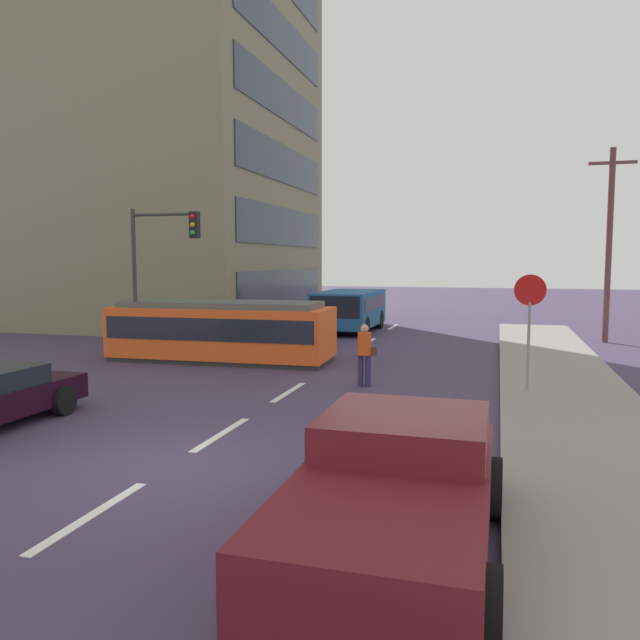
# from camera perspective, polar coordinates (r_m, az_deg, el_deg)

# --- Properties ---
(ground_plane) EXTENTS (120.00, 120.00, 0.00)m
(ground_plane) POSITION_cam_1_polar(r_m,az_deg,el_deg) (19.69, 0.90, -4.31)
(ground_plane) COLOR #423552
(sidewalk_curb_right) EXTENTS (3.20, 36.00, 0.14)m
(sidewalk_curb_right) POSITION_cam_1_polar(r_m,az_deg,el_deg) (15.19, 22.37, -7.42)
(sidewalk_curb_right) COLOR gray
(sidewalk_curb_right) RESTS_ON ground
(lane_stripe_0) EXTENTS (0.16, 2.40, 0.01)m
(lane_stripe_0) POSITION_cam_1_polar(r_m,az_deg,el_deg) (9.08, -20.32, -16.53)
(lane_stripe_0) COLOR silver
(lane_stripe_0) RESTS_ON ground
(lane_stripe_1) EXTENTS (0.16, 2.40, 0.01)m
(lane_stripe_1) POSITION_cam_1_polar(r_m,az_deg,el_deg) (12.34, -9.06, -10.34)
(lane_stripe_1) COLOR silver
(lane_stripe_1) RESTS_ON ground
(lane_stripe_2) EXTENTS (0.16, 2.40, 0.01)m
(lane_stripe_2) POSITION_cam_1_polar(r_m,az_deg,el_deg) (15.94, -2.90, -6.65)
(lane_stripe_2) COLOR silver
(lane_stripe_2) RESTS_ON ground
(lane_stripe_3) EXTENTS (0.16, 2.40, 0.01)m
(lane_stripe_3) POSITION_cam_1_polar(r_m,az_deg,el_deg) (25.66, 4.53, -2.02)
(lane_stripe_3) COLOR silver
(lane_stripe_3) RESTS_ON ground
(lane_stripe_4) EXTENTS (0.16, 2.40, 0.01)m
(lane_stripe_4) POSITION_cam_1_polar(r_m,az_deg,el_deg) (31.52, 6.73, -0.64)
(lane_stripe_4) COLOR silver
(lane_stripe_4) RESTS_ON ground
(corner_building) EXTENTS (16.34, 14.52, 22.40)m
(corner_building) POSITION_cam_1_polar(r_m,az_deg,el_deg) (36.93, -16.00, 17.55)
(corner_building) COLOR gray
(corner_building) RESTS_ON ground
(streetcar_tram) EXTENTS (7.46, 2.78, 2.00)m
(streetcar_tram) POSITION_cam_1_polar(r_m,az_deg,el_deg) (21.05, -9.06, -0.90)
(streetcar_tram) COLOR #F2571E
(streetcar_tram) RESTS_ON ground
(city_bus) EXTENTS (2.56, 5.42, 1.91)m
(city_bus) POSITION_cam_1_polar(r_m,az_deg,el_deg) (29.33, 2.69, 1.06)
(city_bus) COLOR #1E558F
(city_bus) RESTS_ON ground
(pedestrian_crossing) EXTENTS (0.50, 0.36, 1.67)m
(pedestrian_crossing) POSITION_cam_1_polar(r_m,az_deg,el_deg) (16.53, 4.14, -2.91)
(pedestrian_crossing) COLOR #2E274F
(pedestrian_crossing) RESTS_ON ground
(pickup_truck_parked) EXTENTS (2.29, 5.01, 1.55)m
(pickup_truck_parked) POSITION_cam_1_polar(r_m,az_deg,el_deg) (7.23, 7.13, -15.26)
(pickup_truck_parked) COLOR maroon
(pickup_truck_parked) RESTS_ON ground
(parked_sedan_mid) EXTENTS (2.01, 4.18, 1.19)m
(parked_sedan_mid) POSITION_cam_1_polar(r_m,az_deg,el_deg) (25.20, -7.85, -0.78)
(parked_sedan_mid) COLOR #9B140F
(parked_sedan_mid) RESTS_ON ground
(stop_sign) EXTENTS (0.76, 0.07, 2.88)m
(stop_sign) POSITION_cam_1_polar(r_m,az_deg,el_deg) (16.00, 18.75, 1.04)
(stop_sign) COLOR gray
(stop_sign) RESTS_ON sidewalk_curb_right
(traffic_light_mast) EXTENTS (2.44, 0.33, 5.03)m
(traffic_light_mast) POSITION_cam_1_polar(r_m,az_deg,el_deg) (20.82, -14.60, 5.72)
(traffic_light_mast) COLOR #333333
(traffic_light_mast) RESTS_ON ground
(utility_pole_mid) EXTENTS (1.80, 0.24, 7.86)m
(utility_pole_mid) POSITION_cam_1_polar(r_m,az_deg,el_deg) (27.86, 25.09, 6.54)
(utility_pole_mid) COLOR brown
(utility_pole_mid) RESTS_ON ground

